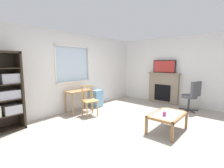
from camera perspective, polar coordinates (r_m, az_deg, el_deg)
The scene contains 11 objects.
ground at distance 4.23m, azimuth 7.68°, elevation -14.49°, with size 6.57×5.63×0.02m, color #9E9389.
wall_back_with_window at distance 5.54m, azimuth -12.55°, elevation 3.96°, with size 5.57×0.15×2.52m.
wall_right at distance 6.51m, azimuth 21.70°, elevation 4.35°, with size 0.12×4.83×2.52m, color silver.
desk_under_window at distance 5.23m, azimuth -11.82°, elevation -3.52°, with size 0.84×0.47×0.70m.
wooden_chair at distance 4.86m, azimuth -8.08°, elevation -5.69°, with size 0.52×0.50×0.90m.
plastic_drawer_unit at distance 5.84m, azimuth -5.73°, elevation -5.04°, with size 0.35×0.40×0.60m, color #72ADDB.
fireplace at distance 6.57m, azimuth 17.85°, elevation -1.32°, with size 0.26×1.25×1.18m.
tv at distance 6.47m, azimuth 18.10°, elevation 5.94°, with size 0.06×0.86×0.49m.
office_chair at distance 5.76m, azimuth 26.55°, elevation -3.40°, with size 0.58×0.62×1.00m.
coffee_table at distance 3.98m, azimuth 19.21°, elevation -10.76°, with size 1.00×0.62×0.41m.
sippy_cup at distance 3.78m, azimuth 18.18°, elevation -10.08°, with size 0.07×0.07×0.09m, color #DB3D84.
Camera 1 is at (-3.30, -2.11, 1.59)m, focal length 25.63 mm.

